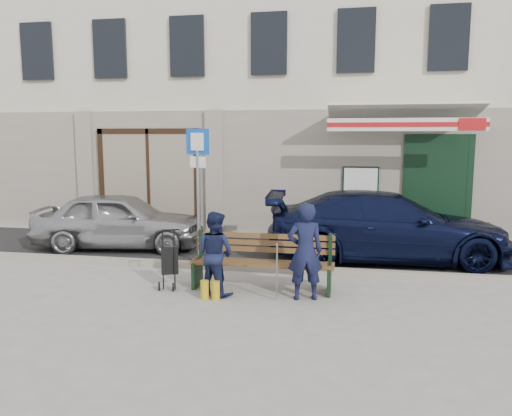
% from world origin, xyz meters
% --- Properties ---
extents(ground, '(80.00, 80.00, 0.00)m').
position_xyz_m(ground, '(0.00, 0.00, 0.00)').
color(ground, '#9E9991').
rests_on(ground, ground).
extents(asphalt_lane, '(60.00, 3.20, 0.01)m').
position_xyz_m(asphalt_lane, '(0.00, 3.10, 0.01)').
color(asphalt_lane, '#282828').
rests_on(asphalt_lane, ground).
extents(curb, '(60.00, 0.18, 0.12)m').
position_xyz_m(curb, '(0.00, 1.50, 0.06)').
color(curb, '#9E9384').
rests_on(curb, ground).
extents(building, '(20.00, 8.27, 10.00)m').
position_xyz_m(building, '(0.01, 8.45, 4.97)').
color(building, beige).
rests_on(building, ground).
extents(car_silver, '(3.99, 2.05, 1.30)m').
position_xyz_m(car_silver, '(-3.10, 2.86, 0.65)').
color(car_silver, '#A8A8AD').
rests_on(car_silver, ground).
extents(car_navy, '(5.05, 2.35, 1.43)m').
position_xyz_m(car_navy, '(2.80, 2.82, 0.71)').
color(car_navy, black).
rests_on(car_navy, ground).
extents(parking_sign, '(0.49, 0.15, 2.69)m').
position_xyz_m(parking_sign, '(-0.92, 1.84, 1.81)').
color(parking_sign, gray).
rests_on(parking_sign, ground).
extents(bench, '(2.40, 1.17, 0.98)m').
position_xyz_m(bench, '(0.56, 0.39, 0.46)').
color(bench, brown).
rests_on(bench, ground).
extents(man, '(0.63, 0.49, 1.54)m').
position_xyz_m(man, '(1.36, 0.01, 0.77)').
color(man, '#131735').
rests_on(man, ground).
extents(woman, '(0.81, 0.73, 1.36)m').
position_xyz_m(woman, '(-0.09, -0.00, 0.68)').
color(woman, '#141939').
rests_on(woman, ground).
extents(stroller, '(0.35, 0.45, 0.98)m').
position_xyz_m(stroller, '(-0.94, 0.21, 0.44)').
color(stroller, black).
rests_on(stroller, ground).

